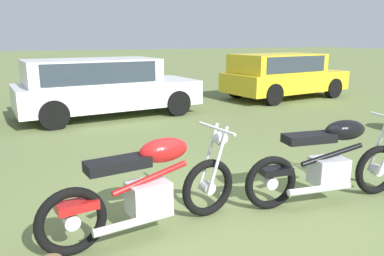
% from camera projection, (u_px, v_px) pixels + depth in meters
% --- Properties ---
extents(ground_plane, '(120.00, 120.00, 0.00)m').
position_uv_depth(ground_plane, '(245.00, 219.00, 4.05)').
color(ground_plane, olive).
extents(motorcycle_red, '(2.12, 0.67, 1.02)m').
position_uv_depth(motorcycle_red, '(149.00, 187.00, 3.67)').
color(motorcycle_red, black).
rests_on(motorcycle_red, ground).
extents(motorcycle_black, '(2.10, 0.68, 1.02)m').
position_uv_depth(motorcycle_black, '(330.00, 162.00, 4.41)').
color(motorcycle_black, black).
rests_on(motorcycle_black, ground).
extents(car_white, '(4.50, 2.11, 1.43)m').
position_uv_depth(car_white, '(101.00, 83.00, 9.18)').
color(car_white, silver).
rests_on(car_white, ground).
extents(car_yellow, '(4.25, 2.24, 1.43)m').
position_uv_depth(car_yellow, '(282.00, 73.00, 11.99)').
color(car_yellow, gold).
rests_on(car_yellow, ground).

